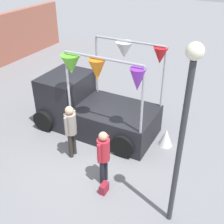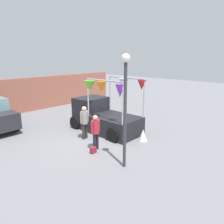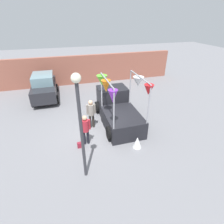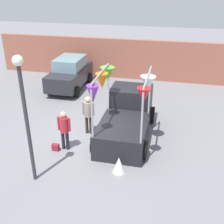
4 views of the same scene
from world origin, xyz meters
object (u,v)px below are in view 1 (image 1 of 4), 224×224
at_px(handbag, 104,188).
at_px(folded_kite_bundle_white, 166,137).
at_px(vendor_truck, 90,105).
at_px(street_lamp, 184,121).
at_px(person_customer, 103,153).
at_px(person_vendor, 71,127).

relative_size(handbag, folded_kite_bundle_white, 0.47).
height_order(vendor_truck, handbag, vendor_truck).
height_order(street_lamp, folded_kite_bundle_white, street_lamp).
height_order(vendor_truck, person_customer, vendor_truck).
relative_size(vendor_truck, person_customer, 2.49).
xyz_separation_m(person_customer, street_lamp, (-0.34, -1.98, 1.78)).
bearing_deg(handbag, vendor_truck, 37.71).
xyz_separation_m(handbag, folded_kite_bundle_white, (2.72, -0.77, 0.16)).
bearing_deg(person_customer, folded_kite_bundle_white, -22.33).
bearing_deg(street_lamp, vendor_truck, 56.09).
height_order(person_vendor, street_lamp, street_lamp).
bearing_deg(folded_kite_bundle_white, handbag, 164.13).
distance_m(vendor_truck, handbag, 3.26).
bearing_deg(handbag, folded_kite_bundle_white, -15.87).
xyz_separation_m(person_customer, handbag, (-0.35, -0.20, -0.85)).
distance_m(street_lamp, folded_kite_bundle_white, 3.81).
xyz_separation_m(vendor_truck, street_lamp, (-2.50, -3.72, 1.88)).
bearing_deg(vendor_truck, person_vendor, -168.29).
height_order(vendor_truck, folded_kite_bundle_white, vendor_truck).
xyz_separation_m(handbag, street_lamp, (0.01, -1.78, 2.63)).
bearing_deg(vendor_truck, person_customer, -141.13).
bearing_deg(vendor_truck, folded_kite_bundle_white, -85.56).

